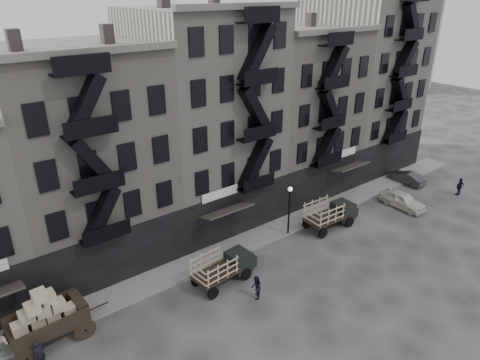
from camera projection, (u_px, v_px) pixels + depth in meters
ground at (282, 263)px, 31.08m from camera, size 140.00×140.00×0.00m
sidewalk at (250, 240)px, 33.76m from camera, size 55.00×2.50×0.15m
building_midwest at (84, 158)px, 29.55m from camera, size 10.00×11.35×16.20m
building_center at (204, 120)px, 34.69m from camera, size 10.00×11.35×18.20m
building_mideast at (293, 112)px, 40.65m from camera, size 10.00×11.35×16.20m
building_east at (361, 83)px, 45.59m from camera, size 10.00×11.35×19.20m
lamp_post at (289, 204)px, 33.48m from camera, size 0.36×0.36×4.28m
wagon at (43, 312)px, 23.32m from camera, size 4.49×2.58×3.70m
stake_truck_west at (223, 265)px, 28.60m from camera, size 4.83×2.29×2.36m
stake_truck_east at (331, 212)px, 35.24m from camera, size 5.04×2.24×2.49m
car_east at (403, 200)px, 38.68m from camera, size 1.73×4.25×1.44m
car_far at (406, 178)px, 43.53m from camera, size 1.40×3.79×1.24m
pedestrian_west at (40, 354)px, 22.27m from camera, size 0.73×0.64×1.68m
pedestrian_mid at (256, 288)px, 27.21m from camera, size 1.01×1.01×1.66m
policeman at (460, 187)px, 40.94m from camera, size 1.08×0.62×1.74m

